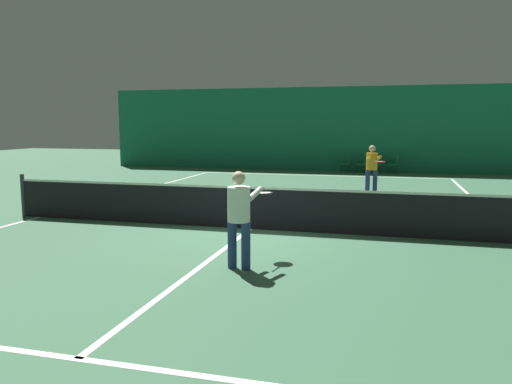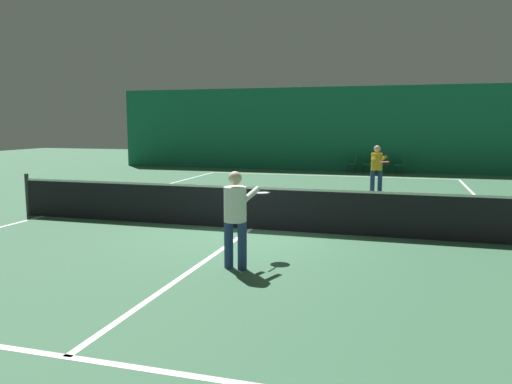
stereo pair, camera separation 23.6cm
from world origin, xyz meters
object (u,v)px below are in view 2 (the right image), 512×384
(courtside_chair_0, at_px, (353,162))
(courtside_chair_3, at_px, (402,163))
(courtside_chair_2, at_px, (385,163))
(courtside_chair_1, at_px, (369,163))
(tennis_net, at_px, (251,206))
(player_near, at_px, (237,212))
(player_far, at_px, (377,166))

(courtside_chair_0, bearing_deg, courtside_chair_3, 90.00)
(courtside_chair_2, bearing_deg, courtside_chair_1, -90.00)
(tennis_net, bearing_deg, courtside_chair_0, 86.11)
(player_near, xyz_separation_m, player_far, (1.73, 9.50, 0.02))
(courtside_chair_3, bearing_deg, courtside_chair_0, -90.00)
(tennis_net, relative_size, courtside_chair_2, 14.29)
(tennis_net, distance_m, player_far, 6.97)
(player_far, bearing_deg, courtside_chair_0, 175.02)
(courtside_chair_2, relative_size, courtside_chair_3, 1.00)
(tennis_net, height_order, courtside_chair_3, tennis_net)
(tennis_net, distance_m, player_near, 3.05)
(courtside_chair_2, distance_m, courtside_chair_3, 0.75)
(player_far, distance_m, courtside_chair_3, 7.29)
(player_far, xyz_separation_m, courtside_chair_2, (0.05, 7.24, -0.45))
(courtside_chair_0, xyz_separation_m, courtside_chair_3, (2.24, 0.00, 0.00))
(courtside_chair_3, bearing_deg, courtside_chair_2, -90.00)
(tennis_net, xyz_separation_m, courtside_chair_2, (2.43, 13.78, -0.03))
(tennis_net, xyz_separation_m, courtside_chair_1, (1.68, 13.78, -0.03))
(tennis_net, xyz_separation_m, courtside_chair_0, (0.94, 13.78, -0.03))
(player_near, height_order, player_far, player_far)
(player_far, bearing_deg, courtside_chair_3, 157.45)
(player_near, relative_size, courtside_chair_1, 1.88)
(courtside_chair_1, bearing_deg, courtside_chair_0, -90.00)
(player_near, bearing_deg, courtside_chair_3, 1.56)
(tennis_net, relative_size, courtside_chair_0, 14.29)
(courtside_chair_0, distance_m, courtside_chair_2, 1.49)
(player_near, bearing_deg, courtside_chair_2, 4.07)
(player_near, relative_size, courtside_chair_2, 1.88)
(player_far, xyz_separation_m, courtside_chair_0, (-1.44, 7.24, -0.45))
(courtside_chair_0, bearing_deg, player_far, 11.29)
(tennis_net, relative_size, courtside_chair_1, 14.29)
(tennis_net, height_order, player_near, player_near)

